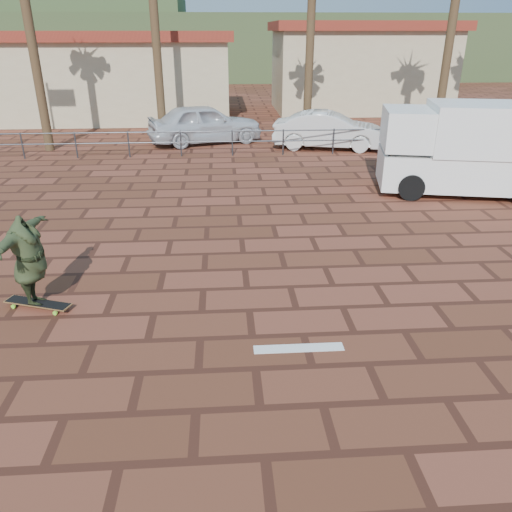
{
  "coord_description": "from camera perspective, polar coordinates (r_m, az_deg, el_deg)",
  "views": [
    {
      "loc": [
        -0.4,
        -7.59,
        4.49
      ],
      "look_at": [
        0.15,
        0.55,
        0.8
      ],
      "focal_mm": 35.0,
      "sensor_mm": 36.0,
      "label": 1
    }
  ],
  "objects": [
    {
      "name": "guardrail",
      "position": [
        19.96,
        -2.73,
        13.3
      ],
      "size": [
        24.06,
        0.06,
        1.0
      ],
      "color": "#47494F",
      "rests_on": "ground"
    },
    {
      "name": "paint_stripe",
      "position": [
        7.89,
        4.9,
        -10.44
      ],
      "size": [
        1.4,
        0.22,
        0.01
      ],
      "primitive_type": "cube",
      "color": "white",
      "rests_on": "ground"
    },
    {
      "name": "car_silver",
      "position": [
        22.45,
        -5.85,
        14.83
      ],
      "size": [
        5.24,
        3.35,
        1.66
      ],
      "primitive_type": "imported",
      "rotation": [
        0.0,
        0.0,
        1.88
      ],
      "color": "silver",
      "rests_on": "ground"
    },
    {
      "name": "skateboarder",
      "position": [
        9.3,
        -24.51,
        -0.47
      ],
      "size": [
        0.7,
        2.04,
        1.63
      ],
      "primitive_type": "imported",
      "rotation": [
        0.0,
        0.0,
        1.49
      ],
      "color": "#2E381E",
      "rests_on": "longboard"
    },
    {
      "name": "hill_front",
      "position": [
        57.61,
        -3.77,
        22.8
      ],
      "size": [
        70.0,
        18.0,
        6.0
      ],
      "primitive_type": "cube",
      "color": "#384C28",
      "rests_on": "ground"
    },
    {
      "name": "hill_back",
      "position": [
        67.16,
        -24.51,
        21.93
      ],
      "size": [
        35.0,
        14.0,
        8.0
      ],
      "primitive_type": "cube",
      "color": "#384C28",
      "rests_on": "ground"
    },
    {
      "name": "building_east",
      "position": [
        32.75,
        11.74,
        20.44
      ],
      "size": [
        10.6,
        6.6,
        5.0
      ],
      "color": "beige",
      "rests_on": "ground"
    },
    {
      "name": "campervan",
      "position": [
        16.27,
        23.39,
        11.36
      ],
      "size": [
        5.38,
        3.1,
        2.62
      ],
      "rotation": [
        0.0,
        0.0,
        -0.21
      ],
      "color": "white",
      "rests_on": "ground"
    },
    {
      "name": "building_west",
      "position": [
        30.2,
        -15.44,
        19.32
      ],
      "size": [
        12.6,
        7.6,
        4.5
      ],
      "color": "beige",
      "rests_on": "ground"
    },
    {
      "name": "longboard",
      "position": [
        9.65,
        -23.66,
        -4.98
      ],
      "size": [
        1.25,
        0.66,
        0.12
      ],
      "rotation": [
        0.0,
        0.0,
        -0.33
      ],
      "color": "olive",
      "rests_on": "ground"
    },
    {
      "name": "car_white",
      "position": [
        21.45,
        8.31,
        14.03
      ],
      "size": [
        4.77,
        2.55,
        1.49
      ],
      "primitive_type": "imported",
      "rotation": [
        0.0,
        0.0,
        1.35
      ],
      "color": "silver",
      "rests_on": "ground"
    },
    {
      "name": "ground",
      "position": [
        8.83,
        -0.76,
        -6.23
      ],
      "size": [
        120.0,
        120.0,
        0.0
      ],
      "primitive_type": "plane",
      "color": "brown",
      "rests_on": "ground"
    }
  ]
}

